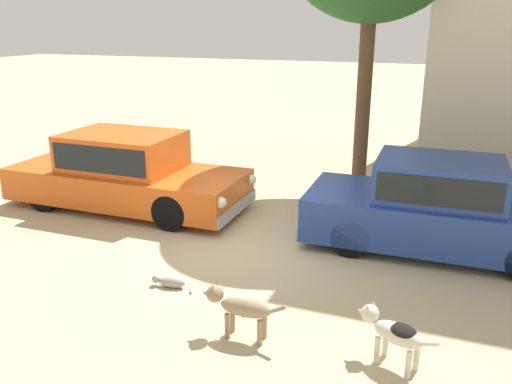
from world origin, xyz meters
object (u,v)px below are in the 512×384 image
object	(u,v)px
stray_dog_tan	(394,331)
stray_cat	(170,282)
stray_dog_spotted	(238,306)
parked_sedan_nearest	(126,171)
parked_sedan_second	(438,206)

from	to	relation	value
stray_dog_tan	stray_cat	size ratio (longest dim) A/B	1.43
stray_cat	stray_dog_spotted	bearing A→B (deg)	142.79
stray_cat	parked_sedan_nearest	bearing A→B (deg)	-54.80
parked_sedan_nearest	stray_dog_spotted	bearing A→B (deg)	-41.88
parked_sedan_nearest	stray_cat	bearing A→B (deg)	-47.16
parked_sedan_second	stray_dog_spotted	size ratio (longest dim) A/B	4.16
parked_sedan_nearest	parked_sedan_second	bearing A→B (deg)	0.33
stray_dog_spotted	stray_dog_tan	xyz separation A→B (m)	(1.73, 0.10, -0.00)
stray_dog_tan	stray_cat	world-z (taller)	stray_dog_tan
parked_sedan_nearest	stray_dog_tan	distance (m)	6.39
parked_sedan_second	stray_dog_spotted	xyz separation A→B (m)	(-2.01, -3.40, -0.32)
stray_dog_spotted	parked_sedan_second	bearing A→B (deg)	-121.35
parked_sedan_nearest	stray_cat	xyz separation A→B (m)	(2.42, -2.62, -0.64)
parked_sedan_nearest	stray_cat	distance (m)	3.62
stray_dog_spotted	stray_cat	distance (m)	1.57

